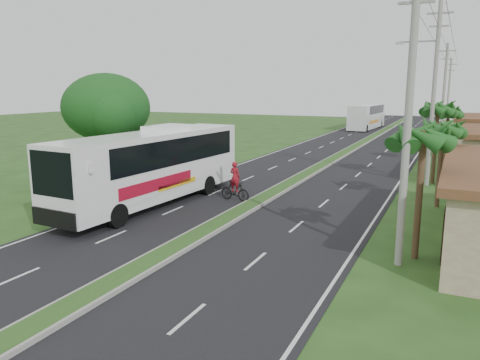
% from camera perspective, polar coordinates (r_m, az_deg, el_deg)
% --- Properties ---
extents(ground, '(180.00, 180.00, 0.00)m').
position_cam_1_polar(ground, '(19.77, -7.57, -8.28)').
color(ground, '#254419').
rests_on(ground, ground).
extents(road_asphalt, '(14.00, 160.00, 0.02)m').
position_cam_1_polar(road_asphalt, '(37.64, 8.98, 1.08)').
color(road_asphalt, black).
rests_on(road_asphalt, ground).
extents(median_strip, '(1.20, 160.00, 0.18)m').
position_cam_1_polar(median_strip, '(37.62, 8.98, 1.21)').
color(median_strip, gray).
rests_on(median_strip, ground).
extents(lane_edge_left, '(0.12, 160.00, 0.01)m').
position_cam_1_polar(lane_edge_left, '(39.97, -0.29, 1.79)').
color(lane_edge_left, silver).
rests_on(lane_edge_left, ground).
extents(lane_edge_right, '(0.12, 160.00, 0.01)m').
position_cam_1_polar(lane_edge_right, '(36.41, 19.15, 0.23)').
color(lane_edge_right, silver).
rests_on(lane_edge_right, ground).
extents(palm_verge_a, '(2.40, 2.40, 5.45)m').
position_cam_1_polar(palm_verge_a, '(18.77, 21.48, 4.85)').
color(palm_verge_a, '#473321').
rests_on(palm_verge_a, ground).
extents(palm_verge_b, '(2.40, 2.40, 5.05)m').
position_cam_1_polar(palm_verge_b, '(27.75, 23.51, 5.74)').
color(palm_verge_b, '#473321').
rests_on(palm_verge_b, ground).
extents(palm_verge_c, '(2.40, 2.40, 5.85)m').
position_cam_1_polar(palm_verge_c, '(34.70, 22.99, 7.98)').
color(palm_verge_c, '#473321').
rests_on(palm_verge_c, ground).
extents(palm_verge_d, '(2.40, 2.40, 5.25)m').
position_cam_1_polar(palm_verge_d, '(43.70, 24.09, 7.64)').
color(palm_verge_d, '#473321').
rests_on(palm_verge_d, ground).
extents(shade_tree, '(6.30, 6.00, 7.54)m').
position_cam_1_polar(shade_tree, '(34.00, -16.09, 8.22)').
color(shade_tree, '#473321').
rests_on(shade_tree, ground).
extents(utility_pole_a, '(1.60, 0.28, 11.00)m').
position_cam_1_polar(utility_pole_a, '(17.75, 19.85, 7.66)').
color(utility_pole_a, gray).
rests_on(utility_pole_a, ground).
extents(utility_pole_b, '(3.20, 0.28, 12.00)m').
position_cam_1_polar(utility_pole_b, '(33.69, 22.51, 9.88)').
color(utility_pole_b, gray).
rests_on(utility_pole_b, ground).
extents(utility_pole_c, '(1.60, 0.28, 11.00)m').
position_cam_1_polar(utility_pole_c, '(53.68, 23.57, 9.38)').
color(utility_pole_c, gray).
rests_on(utility_pole_c, ground).
extents(utility_pole_d, '(1.60, 0.28, 10.50)m').
position_cam_1_polar(utility_pole_d, '(73.67, 24.06, 9.41)').
color(utility_pole_d, gray).
rests_on(utility_pole_d, ground).
extents(coach_bus_main, '(3.71, 13.83, 4.42)m').
position_cam_1_polar(coach_bus_main, '(26.65, -10.50, 2.12)').
color(coach_bus_main, white).
rests_on(coach_bus_main, ground).
extents(coach_bus_far, '(3.60, 13.22, 3.81)m').
position_cam_1_polar(coach_bus_far, '(77.76, 15.22, 7.62)').
color(coach_bus_far, white).
rests_on(coach_bus_far, ground).
extents(motorcyclist, '(2.02, 0.86, 2.34)m').
position_cam_1_polar(motorcyclist, '(27.36, -0.62, -0.87)').
color(motorcyclist, black).
rests_on(motorcyclist, ground).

